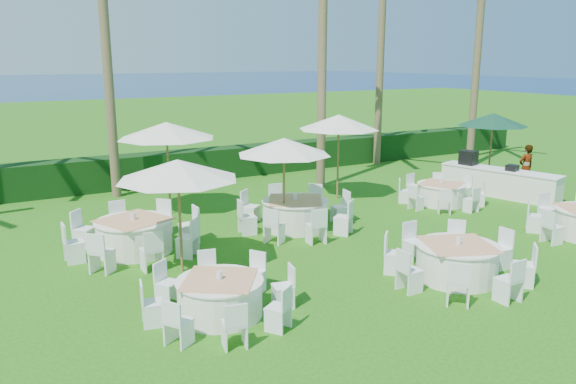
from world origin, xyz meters
name	(u,v)px	position (x,y,z in m)	size (l,w,h in m)	color
ground	(403,279)	(0.00, 0.00, 0.00)	(120.00, 120.00, 0.00)	#1E6010
hedge	(204,164)	(0.00, 12.00, 0.60)	(34.00, 1.00, 1.20)	black
ocean	(19,86)	(0.00, 102.00, 0.00)	(260.00, 260.00, 0.00)	#082852
banquet_table_a	(220,296)	(-4.21, 0.30, 0.38)	(2.88, 2.88, 0.88)	white
banquet_table_b	(457,261)	(1.00, -0.57, 0.42)	(3.14, 3.14, 0.95)	white
banquet_table_d	(134,235)	(-4.68, 4.66, 0.44)	(3.31, 3.31, 1.00)	white
banquet_table_e	(295,213)	(-0.18, 4.43, 0.44)	(3.32, 3.32, 1.00)	white
banquet_table_f	(441,193)	(5.37, 4.40, 0.37)	(2.79, 2.79, 0.85)	white
umbrella_a	(178,170)	(-4.09, 2.81, 2.35)	(2.71, 2.71, 2.58)	brown
umbrella_b	(284,147)	(-0.65, 4.25, 2.41)	(2.58, 2.58, 2.64)	brown
umbrella_c	(166,130)	(-2.81, 7.67, 2.60)	(2.98, 2.98, 2.85)	brown
umbrella_d	(339,122)	(2.83, 6.74, 2.63)	(2.73, 2.73, 2.88)	brown
umbrella_green	(493,120)	(8.93, 5.58, 2.50)	(2.55, 2.55, 2.75)	brown
buffet_table	(498,181)	(7.96, 4.30, 0.51)	(1.96, 4.19, 1.46)	white
staff_person	(526,167)	(9.53, 4.43, 0.84)	(0.61, 0.40, 1.68)	gray
palm_b	(105,37)	(-3.75, 10.75, 5.38)	(4.35, 4.28, 9.83)	brown
palm_c	(323,27)	(3.31, 8.56, 5.80)	(4.30, 4.34, 10.64)	brown
palm_d	(381,44)	(8.05, 11.22, 5.31)	(4.38, 4.21, 9.68)	brown
palm_e	(477,58)	(11.27, 8.70, 4.73)	(4.39, 4.18, 8.55)	brown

